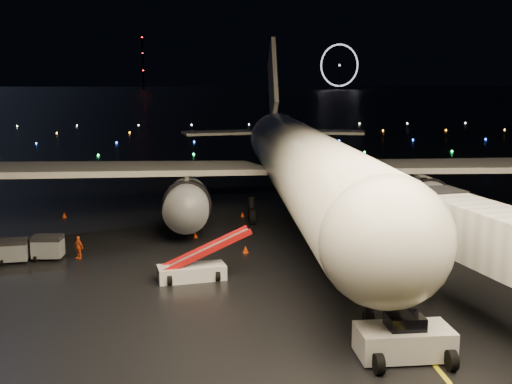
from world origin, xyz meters
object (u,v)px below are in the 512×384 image
pushback_tug (404,336)px  baggage_cart_1 (13,251)px  baggage_cart_0 (48,248)px  belt_loader (191,257)px  airliner (299,122)px  crew_c (78,247)px

pushback_tug → baggage_cart_1: size_ratio=2.23×
baggage_cart_0 → belt_loader: bearing=-24.8°
airliner → baggage_cart_1: (-23.09, -13.17, -8.40)m
pushback_tug → baggage_cart_1: (-23.25, 18.36, -0.22)m
belt_loader → crew_c: 10.32m
pushback_tug → baggage_cart_0: (-20.90, 18.99, -0.18)m
crew_c → baggage_cart_1: (-4.55, -0.64, 0.00)m
baggage_cart_0 → baggage_cart_1: size_ratio=1.05×
baggage_cart_0 → airliner: bearing=35.4°
baggage_cart_0 → baggage_cart_1: 2.43m
crew_c → baggage_cart_0: (-2.21, -0.01, 0.04)m
pushback_tug → baggage_cart_0: bearing=136.9°
crew_c → airliner: bearing=74.4°
airliner → pushback_tug: bearing=-88.3°
airliner → baggage_cart_1: 27.87m
airliner → belt_loader: airliner is taller
airliner → belt_loader: 22.38m
pushback_tug → crew_c: 26.65m
baggage_cart_1 → baggage_cart_0: bearing=7.7°
belt_loader → pushback_tug: bearing=-62.2°
baggage_cart_0 → crew_c: bearing=4.5°
airliner → baggage_cart_0: bearing=-147.5°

